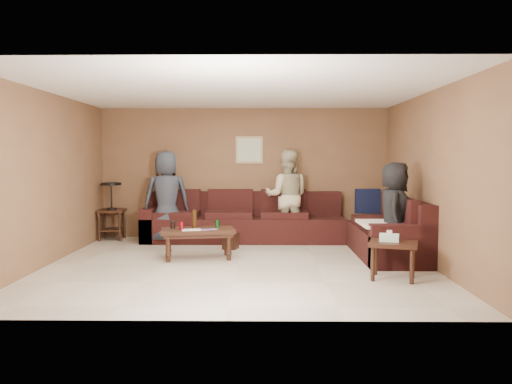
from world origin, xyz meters
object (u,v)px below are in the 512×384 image
at_px(side_table_right, 393,247).
at_px(person_right, 394,213).
at_px(sectional_sofa, 289,228).
at_px(person_middle, 287,196).
at_px(person_left, 167,197).
at_px(coffee_table, 198,233).
at_px(end_table_left, 112,210).
at_px(waste_bin, 231,241).

relative_size(side_table_right, person_right, 0.48).
relative_size(sectional_sofa, person_middle, 2.74).
distance_m(sectional_sofa, person_left, 2.28).
distance_m(sectional_sofa, coffee_table, 1.82).
bearing_deg(person_middle, side_table_right, 118.26).
height_order(person_middle, person_right, person_middle).
xyz_separation_m(sectional_sofa, end_table_left, (-3.31, 0.66, 0.24)).
bearing_deg(person_middle, person_left, 7.96).
xyz_separation_m(person_middle, person_right, (1.49, -1.80, -0.10)).
height_order(end_table_left, waste_bin, end_table_left).
height_order(end_table_left, side_table_right, end_table_left).
height_order(side_table_right, waste_bin, side_table_right).
height_order(person_left, person_right, person_left).
relative_size(sectional_sofa, side_table_right, 6.57).
distance_m(waste_bin, person_right, 2.78).
height_order(sectional_sofa, end_table_left, end_table_left).
bearing_deg(waste_bin, end_table_left, 157.93).
bearing_deg(person_middle, coffee_table, 51.47).
bearing_deg(sectional_sofa, waste_bin, -164.66).
xyz_separation_m(waste_bin, person_right, (2.49, -1.08, 0.61)).
relative_size(sectional_sofa, end_table_left, 4.29).
xyz_separation_m(coffee_table, person_right, (2.94, -0.27, 0.35)).
bearing_deg(end_table_left, waste_bin, -22.07).
bearing_deg(coffee_table, end_table_left, 136.71).
distance_m(end_table_left, person_right, 5.20).
bearing_deg(sectional_sofa, person_left, 171.78).
bearing_deg(person_middle, end_table_left, 0.97).
xyz_separation_m(waste_bin, person_left, (-1.20, 0.59, 0.70)).
distance_m(person_left, person_middle, 2.19).
distance_m(end_table_left, person_left, 1.19).
bearing_deg(person_middle, sectional_sofa, 96.39).
bearing_deg(side_table_right, person_right, 74.35).
relative_size(end_table_left, person_left, 0.65).
distance_m(sectional_sofa, end_table_left, 3.38).
relative_size(side_table_right, person_left, 0.42).
bearing_deg(coffee_table, sectional_sofa, 36.84).
relative_size(coffee_table, waste_bin, 4.39).
xyz_separation_m(coffee_table, waste_bin, (0.45, 0.81, -0.26)).
bearing_deg(waste_bin, person_right, -23.58).
height_order(sectional_sofa, side_table_right, sectional_sofa).
relative_size(end_table_left, person_middle, 0.64).
xyz_separation_m(sectional_sofa, person_middle, (-0.01, 0.44, 0.52)).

